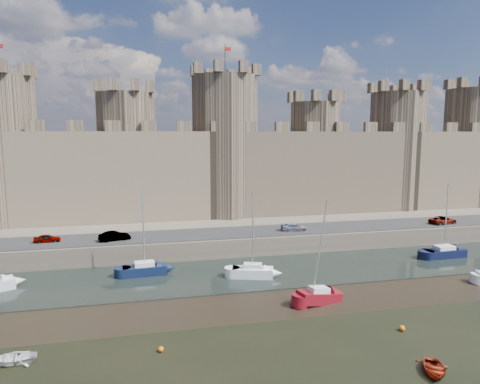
{
  "coord_description": "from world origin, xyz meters",
  "views": [
    {
      "loc": [
        -11.51,
        -22.78,
        16.22
      ],
      "look_at": [
        -1.38,
        22.0,
        9.9
      ],
      "focal_mm": 32.0,
      "sensor_mm": 36.0,
      "label": 1
    }
  ],
  "objects_px": {
    "car_3": "(443,220)",
    "car_1": "(115,236)",
    "car_0": "(47,238)",
    "sailboat_4": "(319,295)",
    "car_2": "(294,227)",
    "sailboat_2": "(253,271)",
    "sailboat_1": "(145,269)",
    "sailboat_3": "(444,252)"
  },
  "relations": [
    {
      "from": "car_0",
      "to": "car_2",
      "type": "xyz_separation_m",
      "value": [
        32.65,
        -0.84,
        0.01
      ]
    },
    {
      "from": "car_1",
      "to": "sailboat_2",
      "type": "relative_size",
      "value": 0.39
    },
    {
      "from": "car_0",
      "to": "car_2",
      "type": "relative_size",
      "value": 0.83
    },
    {
      "from": "car_0",
      "to": "sailboat_1",
      "type": "xyz_separation_m",
      "value": [
        11.93,
        -8.13,
        -2.25
      ]
    },
    {
      "from": "car_2",
      "to": "sailboat_4",
      "type": "distance_m",
      "value": 19.81
    },
    {
      "from": "car_2",
      "to": "sailboat_1",
      "type": "relative_size",
      "value": 0.39
    },
    {
      "from": "car_3",
      "to": "car_2",
      "type": "bearing_deg",
      "value": 79.49
    },
    {
      "from": "car_3",
      "to": "sailboat_4",
      "type": "relative_size",
      "value": 0.43
    },
    {
      "from": "car_1",
      "to": "sailboat_3",
      "type": "relative_size",
      "value": 0.4
    },
    {
      "from": "car_3",
      "to": "car_1",
      "type": "bearing_deg",
      "value": 80.44
    },
    {
      "from": "car_2",
      "to": "sailboat_4",
      "type": "bearing_deg",
      "value": 174.16
    },
    {
      "from": "sailboat_3",
      "to": "car_0",
      "type": "bearing_deg",
      "value": 166.53
    },
    {
      "from": "car_3",
      "to": "sailboat_2",
      "type": "height_order",
      "value": "sailboat_2"
    },
    {
      "from": "car_1",
      "to": "car_2",
      "type": "bearing_deg",
      "value": -105.28
    },
    {
      "from": "sailboat_3",
      "to": "car_1",
      "type": "bearing_deg",
      "value": 165.91
    },
    {
      "from": "car_1",
      "to": "sailboat_4",
      "type": "bearing_deg",
      "value": -149.31
    },
    {
      "from": "car_1",
      "to": "car_0",
      "type": "bearing_deg",
      "value": 66.67
    },
    {
      "from": "car_1",
      "to": "sailboat_1",
      "type": "bearing_deg",
      "value": -168.4
    },
    {
      "from": "car_2",
      "to": "sailboat_2",
      "type": "distance_m",
      "value": 14.15
    },
    {
      "from": "sailboat_1",
      "to": "car_0",
      "type": "bearing_deg",
      "value": 142.08
    },
    {
      "from": "car_2",
      "to": "car_3",
      "type": "distance_m",
      "value": 23.72
    },
    {
      "from": "sailboat_2",
      "to": "sailboat_4",
      "type": "bearing_deg",
      "value": -44.79
    },
    {
      "from": "sailboat_1",
      "to": "sailboat_4",
      "type": "relative_size",
      "value": 0.98
    },
    {
      "from": "car_0",
      "to": "sailboat_4",
      "type": "distance_m",
      "value": 34.7
    },
    {
      "from": "car_0",
      "to": "sailboat_4",
      "type": "xyz_separation_m",
      "value": [
        28.25,
        -20.02,
        -2.29
      ]
    },
    {
      "from": "sailboat_4",
      "to": "car_0",
      "type": "bearing_deg",
      "value": 133.03
    },
    {
      "from": "car_0",
      "to": "sailboat_3",
      "type": "xyz_separation_m",
      "value": [
        50.36,
        -9.49,
        -2.28
      ]
    },
    {
      "from": "car_3",
      "to": "sailboat_1",
      "type": "xyz_separation_m",
      "value": [
        -44.43,
        -6.75,
        -2.32
      ]
    },
    {
      "from": "sailboat_1",
      "to": "sailboat_2",
      "type": "distance_m",
      "value": 12.41
    },
    {
      "from": "car_2",
      "to": "sailboat_3",
      "type": "distance_m",
      "value": 19.85
    },
    {
      "from": "sailboat_2",
      "to": "sailboat_3",
      "type": "height_order",
      "value": "sailboat_2"
    },
    {
      "from": "car_0",
      "to": "sailboat_2",
      "type": "xyz_separation_m",
      "value": [
        23.82,
        -11.67,
        -2.23
      ]
    },
    {
      "from": "car_0",
      "to": "sailboat_1",
      "type": "bearing_deg",
      "value": -127.97
    },
    {
      "from": "sailboat_4",
      "to": "car_2",
      "type": "bearing_deg",
      "value": 65.45
    },
    {
      "from": "sailboat_3",
      "to": "sailboat_4",
      "type": "relative_size",
      "value": 0.97
    },
    {
      "from": "car_1",
      "to": "sailboat_4",
      "type": "relative_size",
      "value": 0.39
    },
    {
      "from": "car_0",
      "to": "sailboat_1",
      "type": "distance_m",
      "value": 14.61
    },
    {
      "from": "car_3",
      "to": "sailboat_4",
      "type": "bearing_deg",
      "value": 114.35
    },
    {
      "from": "sailboat_1",
      "to": "car_1",
      "type": "bearing_deg",
      "value": 113.81
    },
    {
      "from": "car_0",
      "to": "car_3",
      "type": "bearing_deg",
      "value": -95.09
    },
    {
      "from": "car_1",
      "to": "sailboat_2",
      "type": "xyz_separation_m",
      "value": [
        15.56,
        -10.59,
        -2.34
      ]
    },
    {
      "from": "sailboat_1",
      "to": "sailboat_2",
      "type": "relative_size",
      "value": 0.99
    }
  ]
}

